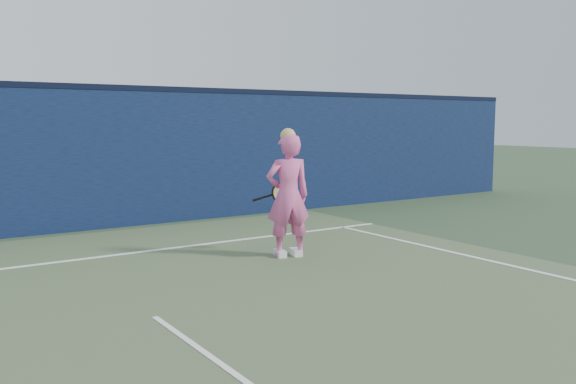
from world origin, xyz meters
TOP-DOWN VIEW (x-y plane):
  - ground at (0.00, 0.00)m, footprint 80.00×80.00m
  - backstop_wall at (0.00, 6.50)m, footprint 24.00×0.40m
  - wall_cap at (0.00, 6.50)m, footprint 24.00×0.42m
  - player at (2.65, 2.58)m, footprint 0.73×0.58m
  - racket at (2.75, 2.97)m, footprint 0.54×0.30m
  - court_lines at (0.00, -0.33)m, footprint 11.00×12.04m

SIDE VIEW (x-z plane):
  - ground at x=0.00m, z-range 0.00..0.00m
  - court_lines at x=0.00m, z-range 0.01..0.01m
  - racket at x=2.75m, z-range 0.72..1.04m
  - player at x=2.65m, z-range -0.03..1.81m
  - backstop_wall at x=0.00m, z-range 0.00..2.50m
  - wall_cap at x=0.00m, z-range 2.50..2.60m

